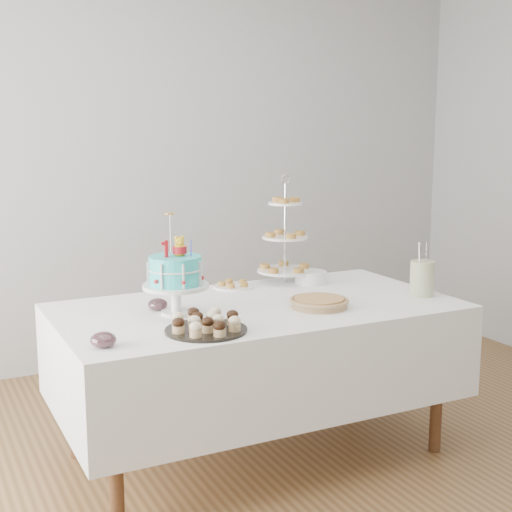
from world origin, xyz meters
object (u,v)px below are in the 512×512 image
table (257,350)px  plate_stack (311,277)px  pie (319,302)px  cupcake_tray (206,322)px  birthday_cake (176,288)px  jam_bowl_a (103,340)px  jam_bowl_b (158,304)px  pastry_plate (234,285)px  tiered_stand (285,238)px  utensil_pitcher (422,277)px

table → plate_stack: bearing=32.4°
pie → cupcake_tray: bearing=-167.9°
birthday_cake → pie: size_ratio=1.63×
birthday_cake → pie: birthday_cake is taller
cupcake_tray → plate_stack: bearing=34.9°
jam_bowl_a → jam_bowl_b: jam_bowl_a is taller
table → pastry_plate: bearing=81.5°
pastry_plate → tiered_stand: bearing=-1.1°
pastry_plate → cupcake_tray: bearing=-122.8°
plate_stack → cupcake_tray: bearing=-145.1°
pastry_plate → utensil_pitcher: size_ratio=0.80×
birthday_cake → plate_stack: birthday_cake is taller
cupcake_tray → tiered_stand: bearing=42.5°
table → pie: pie is taller
cupcake_tray → utensil_pitcher: (1.24, 0.11, 0.06)m
cupcake_tray → pie: size_ratio=1.22×
cupcake_tray → jam_bowl_a: bearing=-177.1°
birthday_cake → pastry_plate: 0.63m
cupcake_tray → utensil_pitcher: bearing=5.1°
jam_bowl_a → utensil_pitcher: utensil_pitcher is taller
plate_stack → jam_bowl_a: plate_stack is taller
tiered_stand → plate_stack: 0.26m
cupcake_tray → pastry_plate: bearing=57.2°
cupcake_tray → pastry_plate: 0.84m
birthday_cake → plate_stack: (0.89, 0.30, -0.09)m
pastry_plate → jam_bowl_b: jam_bowl_b is taller
pie → utensil_pitcher: size_ratio=1.04×
birthday_cake → utensil_pitcher: bearing=-5.4°
table → utensil_pitcher: utensil_pitcher is taller
pie → pastry_plate: size_ratio=1.30×
utensil_pitcher → tiered_stand: bearing=118.0°
cupcake_tray → jam_bowl_b: bearing=98.6°
jam_bowl_b → cupcake_tray: bearing=-81.4°
utensil_pitcher → jam_bowl_a: bearing=173.9°
cupcake_tray → jam_bowl_a: cupcake_tray is taller
plate_stack → jam_bowl_b: (-0.94, -0.18, -0.01)m
tiered_stand → jam_bowl_b: (-0.83, -0.27, -0.22)m
cupcake_tray → utensil_pitcher: size_ratio=1.28×
utensil_pitcher → cupcake_tray: bearing=174.5°
pie → pastry_plate: bearing=107.9°
table → tiered_stand: tiered_stand is taller
birthday_cake → cupcake_tray: 0.33m
tiered_stand → plate_stack: (0.11, -0.09, -0.22)m
jam_bowl_a → jam_bowl_b: (0.38, 0.46, -0.00)m
birthday_cake → cupcake_tray: bearing=-83.1°
cupcake_tray → plate_stack: cupcake_tray is taller
table → pie: bearing=-35.0°
utensil_pitcher → jam_bowl_b: bearing=155.4°
jam_bowl_b → jam_bowl_a: bearing=-129.6°
pie → utensil_pitcher: (0.60, -0.03, 0.07)m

